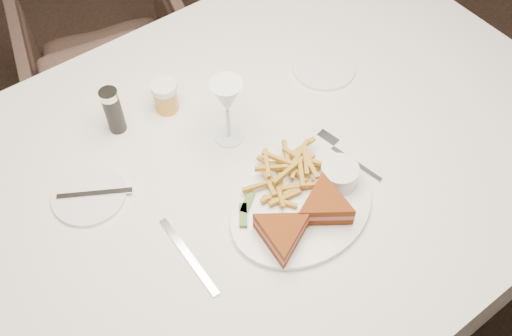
{
  "coord_description": "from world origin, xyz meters",
  "views": [
    {
      "loc": [
        -0.23,
        -0.39,
        1.78
      ],
      "look_at": [
        0.12,
        0.22,
        0.8
      ],
      "focal_mm": 40.0,
      "sensor_mm": 36.0,
      "label": 1
    }
  ],
  "objects": [
    {
      "name": "chair_far",
      "position": [
        0.08,
        1.26,
        0.3
      ],
      "size": [
        0.65,
        0.62,
        0.6
      ],
      "primitive_type": "imported",
      "rotation": [
        0.0,
        0.0,
        2.99
      ],
      "color": "#4A352D",
      "rests_on": "ground"
    },
    {
      "name": "table_setting",
      "position": [
        0.14,
        0.2,
        0.79
      ],
      "size": [
        0.81,
        0.58,
        0.18
      ],
      "color": "white",
      "rests_on": "table"
    },
    {
      "name": "table",
      "position": [
        0.12,
        0.27,
        0.38
      ],
      "size": [
        1.74,
        1.26,
        0.75
      ],
      "primitive_type": "cube",
      "rotation": [
        0.0,
        0.0,
        0.11
      ],
      "color": "silver",
      "rests_on": "ground"
    }
  ]
}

